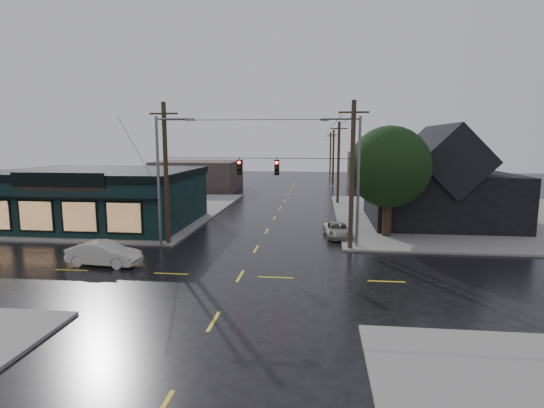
# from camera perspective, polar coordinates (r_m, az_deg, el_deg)

# --- Properties ---
(ground_plane) EXTENTS (160.00, 160.00, 0.00)m
(ground_plane) POSITION_cam_1_polar(r_m,az_deg,el_deg) (24.09, -4.31, -9.66)
(ground_plane) COLOR black
(sidewalk_nw) EXTENTS (28.00, 28.00, 0.15)m
(sidewalk_nw) POSITION_cam_1_polar(r_m,az_deg,el_deg) (49.50, -23.10, -0.76)
(sidewalk_nw) COLOR gray
(sidewalk_nw) RESTS_ON ground
(sidewalk_ne) EXTENTS (28.00, 28.00, 0.15)m
(sidewalk_ne) POSITION_cam_1_polar(r_m,az_deg,el_deg) (45.87, 26.31, -1.66)
(sidewalk_ne) COLOR gray
(sidewalk_ne) RESTS_ON ground
(pizza_shop) EXTENTS (16.30, 12.34, 4.90)m
(pizza_shop) POSITION_cam_1_polar(r_m,az_deg,el_deg) (40.64, -22.03, 0.94)
(pizza_shop) COLOR black
(pizza_shop) RESTS_ON ground
(ne_building) EXTENTS (12.60, 11.60, 8.75)m
(ne_building) POSITION_cam_1_polar(r_m,az_deg,el_deg) (41.00, 21.55, 3.72)
(ne_building) COLOR black
(ne_building) RESTS_ON ground
(corner_tree) EXTENTS (6.26, 6.26, 8.49)m
(corner_tree) POSITION_cam_1_polar(r_m,az_deg,el_deg) (33.66, 15.48, 4.80)
(corner_tree) COLOR black
(corner_tree) RESTS_ON ground
(utility_pole_nw) EXTENTS (2.00, 0.32, 10.15)m
(utility_pole_nw) POSITION_cam_1_polar(r_m,az_deg,el_deg) (31.83, -13.72, -5.35)
(utility_pole_nw) COLOR black
(utility_pole_nw) RESTS_ON ground
(utility_pole_ne) EXTENTS (2.00, 0.32, 10.15)m
(utility_pole_ne) POSITION_cam_1_polar(r_m,az_deg,el_deg) (30.01, 10.43, -6.09)
(utility_pole_ne) COLOR black
(utility_pole_ne) RESTS_ON ground
(utility_pole_far_a) EXTENTS (2.00, 0.32, 9.65)m
(utility_pole_far_a) POSITION_cam_1_polar(r_m,az_deg,el_deg) (51.07, 8.79, 0.01)
(utility_pole_far_a) COLOR black
(utility_pole_far_a) RESTS_ON ground
(utility_pole_far_b) EXTENTS (2.00, 0.32, 9.15)m
(utility_pole_far_b) POSITION_cam_1_polar(r_m,az_deg,el_deg) (70.90, 8.15, 2.41)
(utility_pole_far_b) COLOR black
(utility_pole_far_b) RESTS_ON ground
(utility_pole_far_c) EXTENTS (2.00, 0.32, 9.15)m
(utility_pole_far_c) POSITION_cam_1_polar(r_m,az_deg,el_deg) (90.80, 7.79, 3.76)
(utility_pole_far_c) COLOR black
(utility_pole_far_c) RESTS_ON ground
(span_signal_assembly) EXTENTS (13.00, 0.48, 1.23)m
(span_signal_assembly) POSITION_cam_1_polar(r_m,az_deg,el_deg) (29.33, -1.89, 5.00)
(span_signal_assembly) COLOR black
(span_signal_assembly) RESTS_ON ground
(streetlight_nw) EXTENTS (5.40, 0.30, 9.15)m
(streetlight_nw) POSITION_cam_1_polar(r_m,az_deg,el_deg) (31.29, -14.68, -5.62)
(streetlight_nw) COLOR slate
(streetlight_nw) RESTS_ON ground
(streetlight_ne) EXTENTS (5.40, 0.30, 9.15)m
(streetlight_ne) POSITION_cam_1_polar(r_m,az_deg,el_deg) (30.72, 11.28, -5.77)
(streetlight_ne) COLOR slate
(streetlight_ne) RESTS_ON ground
(bg_building_west) EXTENTS (12.00, 10.00, 4.40)m
(bg_building_west) POSITION_cam_1_polar(r_m,az_deg,el_deg) (65.31, -9.91, 3.79)
(bg_building_west) COLOR #3D302C
(bg_building_west) RESTS_ON ground
(bg_building_east) EXTENTS (14.00, 12.00, 5.60)m
(bg_building_east) POSITION_cam_1_polar(r_m,az_deg,el_deg) (68.63, 16.25, 4.30)
(bg_building_east) COLOR #2C2C32
(bg_building_east) RESTS_ON ground
(sedan_cream) EXTENTS (4.49, 1.87, 1.44)m
(sedan_cream) POSITION_cam_1_polar(r_m,az_deg,el_deg) (27.78, -21.67, -6.22)
(sedan_cream) COLOR beige
(sedan_cream) RESTS_ON ground
(suv_silver) EXTENTS (2.32, 4.24, 1.13)m
(suv_silver) POSITION_cam_1_polar(r_m,az_deg,el_deg) (33.59, 8.78, -3.48)
(suv_silver) COLOR #9E9E92
(suv_silver) RESTS_ON ground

